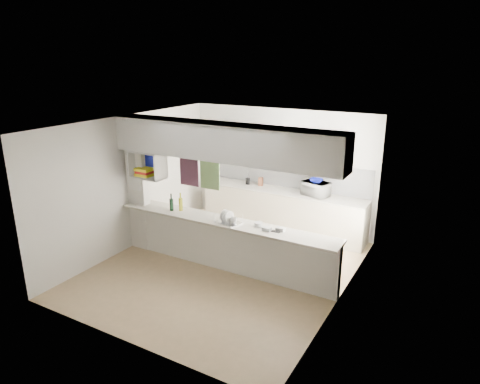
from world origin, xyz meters
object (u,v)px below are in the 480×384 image
Objects in this scene: microwave at (316,189)px; dish_rack at (228,218)px; wine_bottles at (176,204)px; bowl at (316,181)px.

dish_rack is (-0.79, -2.16, -0.06)m from microwave.
wine_bottles is (-1.94, -2.10, -0.02)m from microwave.
dish_rack is (-0.79, -2.12, -0.24)m from bowl.
microwave is 0.18m from bowl.
bowl reaches higher than microwave.
bowl reaches higher than wine_bottles.
bowl is 0.79× the size of wine_bottles.
bowl is at bearing 82.77° from dish_rack.
microwave is 2.30m from dish_rack.
bowl is 2.84m from wine_bottles.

